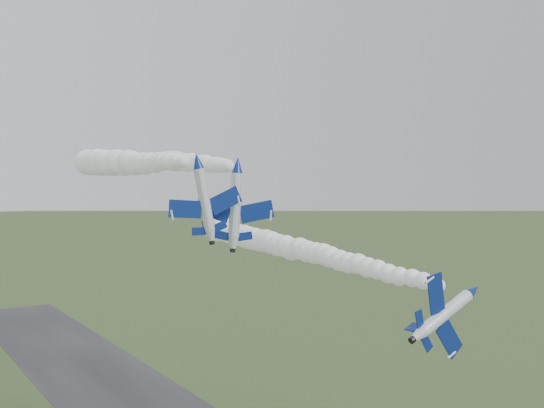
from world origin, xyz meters
The scene contains 6 objects.
jet_lead centered at (13.98, -9.96, 28.67)m, with size 3.99×11.29×8.64m.
smoke_trail_jet_lead centered at (15.22, 23.68, 30.25)m, with size 4.44×61.66×4.44m, color white, non-canonical shape.
jet_pair_left centered at (-4.53, 18.12, 43.16)m, with size 9.97×12.07×3.34m.
smoke_trail_jet_pair_left centered at (-2.29, 49.13, 43.89)m, with size 5.38×56.84×5.38m, color white, non-canonical shape.
jet_pair_right centered at (2.08, 19.21, 42.78)m, with size 10.94×12.72×3.23m.
smoke_trail_jet_pair_right centered at (13.99, 57.93, 44.62)m, with size 4.62×74.11×4.62m, color white, non-canonical shape.
Camera 1 is at (-40.02, -51.12, 39.79)m, focal length 40.00 mm.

